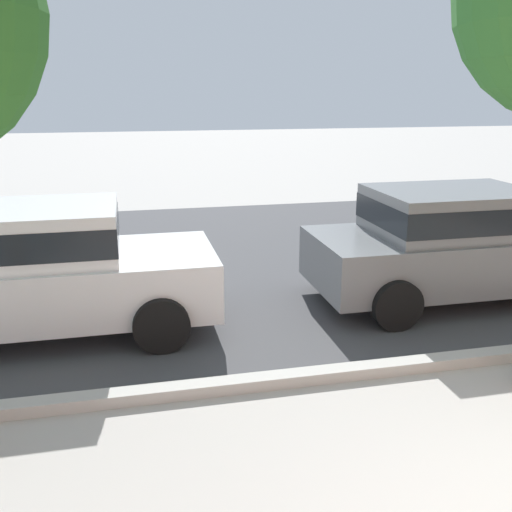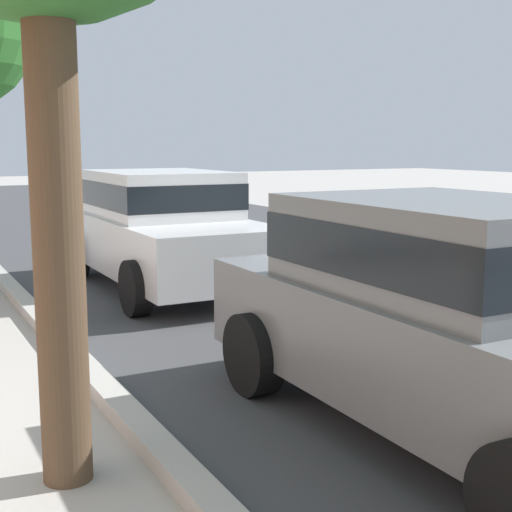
# 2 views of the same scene
# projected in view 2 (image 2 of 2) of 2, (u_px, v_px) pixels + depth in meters

# --- Properties ---
(curb_stone) EXTENTS (60.00, 0.20, 0.12)m
(curb_stone) POSITION_uv_depth(u_px,v_px,m) (123.00, 410.00, 4.99)
(curb_stone) COLOR #B2AFA8
(curb_stone) RESTS_ON ground
(parked_car_white) EXTENTS (4.10, 1.93, 1.56)m
(parked_car_white) POSITION_uv_depth(u_px,v_px,m) (163.00, 225.00, 9.45)
(parked_car_white) COLOR silver
(parked_car_white) RESTS_ON ground
(parked_car_grey) EXTENTS (4.10, 1.93, 1.56)m
(parked_car_grey) POSITION_uv_depth(u_px,v_px,m) (458.00, 310.00, 4.64)
(parked_car_grey) COLOR slate
(parked_car_grey) RESTS_ON ground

